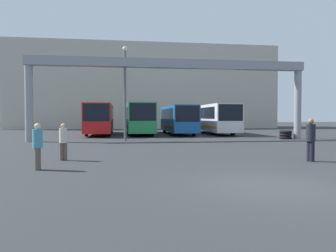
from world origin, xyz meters
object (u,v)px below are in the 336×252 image
object	(u,v)px
bus_slot_0	(100,117)
bus_slot_3	(213,117)
pedestrian_mid_right	(63,141)
pedestrian_near_right	(311,139)
bus_slot_1	(139,117)
tire_stack	(286,135)
bus_slot_2	(178,118)
pedestrian_far_center	(38,145)
lamp_post	(125,89)

from	to	relation	value
bus_slot_0	bus_slot_3	distance (m)	12.37
bus_slot_0	pedestrian_mid_right	bearing A→B (deg)	-90.89
bus_slot_0	pedestrian_near_right	world-z (taller)	bus_slot_0
bus_slot_1	tire_stack	size ratio (longest dim) A/B	11.68
bus_slot_0	bus_slot_2	xyz separation A→B (m)	(8.24, -0.41, -0.08)
pedestrian_near_right	pedestrian_mid_right	xyz separation A→B (m)	(-10.42, 1.83, -0.11)
pedestrian_mid_right	pedestrian_far_center	distance (m)	2.52
bus_slot_1	bus_slot_3	distance (m)	8.24
bus_slot_2	pedestrian_mid_right	world-z (taller)	bus_slot_2
bus_slot_1	bus_slot_3	world-z (taller)	bus_slot_1
bus_slot_2	pedestrian_mid_right	bearing A→B (deg)	-113.12
bus_slot_2	pedestrian_mid_right	distance (m)	21.82
bus_slot_1	tire_stack	xyz separation A→B (m)	(11.93, -9.46, -1.50)
bus_slot_1	tire_stack	distance (m)	15.30
bus_slot_0	lamp_post	bearing A→B (deg)	-74.89
tire_stack	lamp_post	size ratio (longest dim) A/B	0.14
bus_slot_2	lamp_post	distance (m)	10.77
pedestrian_mid_right	pedestrian_far_center	world-z (taller)	pedestrian_far_center
pedestrian_near_right	bus_slot_2	bearing A→B (deg)	172.64
bus_slot_3	pedestrian_far_center	xyz separation A→B (m)	(-13.15, -23.38, -0.94)
pedestrian_mid_right	bus_slot_0	bearing A→B (deg)	-100.34
pedestrian_mid_right	tire_stack	world-z (taller)	pedestrian_mid_right
pedestrian_near_right	bus_slot_1	bearing A→B (deg)	-177.49
tire_stack	bus_slot_3	bearing A→B (deg)	111.36
bus_slot_0	pedestrian_near_right	bearing A→B (deg)	-65.61
pedestrian_far_center	tire_stack	world-z (taller)	pedestrian_far_center
bus_slot_1	bus_slot_0	bearing A→B (deg)	-173.53
bus_slot_1	bus_slot_2	xyz separation A→B (m)	(4.12, -0.87, -0.12)
bus_slot_0	bus_slot_1	bearing A→B (deg)	6.47
bus_slot_2	pedestrian_near_right	xyz separation A→B (m)	(1.86, -21.88, -0.78)
tire_stack	lamp_post	xyz separation A→B (m)	(-13.57, -0.22, 3.69)
bus_slot_2	pedestrian_far_center	world-z (taller)	bus_slot_2
bus_slot_0	bus_slot_3	xyz separation A→B (m)	(12.36, 0.45, 0.01)
bus_slot_1	pedestrian_far_center	xyz separation A→B (m)	(-4.91, -23.40, -0.98)
pedestrian_near_right	pedestrian_far_center	bearing A→B (deg)	-98.83
bus_slot_2	bus_slot_3	world-z (taller)	bus_slot_3
pedestrian_near_right	pedestrian_mid_right	world-z (taller)	pedestrian_near_right
bus_slot_3	pedestrian_far_center	size ratio (longest dim) A/B	7.28
bus_slot_0	tire_stack	distance (m)	18.46
pedestrian_near_right	pedestrian_mid_right	size ratio (longest dim) A/B	1.13
bus_slot_1	lamp_post	world-z (taller)	lamp_post
pedestrian_mid_right	tire_stack	size ratio (longest dim) A/B	1.54
bus_slot_2	bus_slot_3	size ratio (longest dim) A/B	0.86
bus_slot_0	bus_slot_2	world-z (taller)	bus_slot_0
bus_slot_2	bus_slot_3	distance (m)	4.21
bus_slot_2	pedestrian_near_right	distance (m)	21.97
bus_slot_2	lamp_post	xyz separation A→B (m)	(-5.75, -8.80, 2.31)
bus_slot_2	pedestrian_near_right	world-z (taller)	bus_slot_2
pedestrian_near_right	bus_slot_0	bearing A→B (deg)	-167.84
pedestrian_far_center	lamp_post	size ratio (longest dim) A/B	0.23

